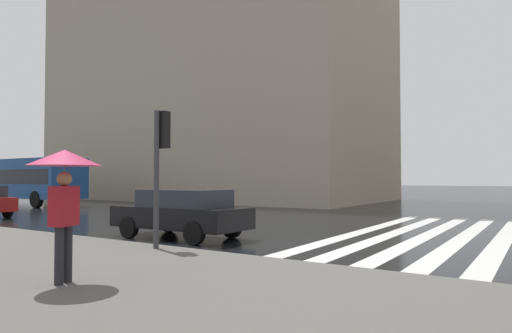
# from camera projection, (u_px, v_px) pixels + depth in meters

# --- Properties ---
(ground_plane) EXTENTS (220.00, 220.00, 0.00)m
(ground_plane) POSITION_uv_depth(u_px,v_px,m) (340.00, 247.00, 11.25)
(ground_plane) COLOR black
(zebra_crossing) EXTENTS (13.00, 4.50, 0.01)m
(zebra_crossing) POSITION_uv_depth(u_px,v_px,m) (431.00, 234.00, 13.85)
(zebra_crossing) COLOR silver
(zebra_crossing) RESTS_ON ground_plane
(haussmann_block_mid) EXTENTS (14.83, 28.04, 24.47)m
(haussmann_block_mid) POSITION_uv_depth(u_px,v_px,m) (216.00, 63.00, 39.08)
(haussmann_block_mid) COLOR tan
(haussmann_block_mid) RESTS_ON ground_plane
(traffic_signal_post) EXTENTS (0.44, 0.30, 3.13)m
(traffic_signal_post) POSITION_uv_depth(u_px,v_px,m) (161.00, 149.00, 10.16)
(traffic_signal_post) COLOR #333338
(traffic_signal_post) RESTS_ON sidewalk_pavement
(car_black) EXTENTS (1.85, 4.10, 1.41)m
(car_black) POSITION_uv_depth(u_px,v_px,m) (182.00, 212.00, 12.89)
(car_black) COLOR black
(car_black) RESTS_ON ground_plane
(city_bus) EXTENTS (2.60, 11.00, 3.00)m
(city_bus) POSITION_uv_depth(u_px,v_px,m) (21.00, 178.00, 29.52)
(city_bus) COLOR navy
(city_bus) RESTS_ON ground_plane
(pedestrian_approaching_kerb) EXTENTS (1.08, 1.08, 2.01)m
(pedestrian_approaching_kerb) POSITION_uv_depth(u_px,v_px,m) (64.00, 173.00, 6.69)
(pedestrian_approaching_kerb) COLOR maroon
(pedestrian_approaching_kerb) RESTS_ON sidewalk_pavement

